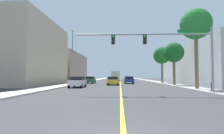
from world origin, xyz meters
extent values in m
plane|color=#38383A|center=(0.00, 42.00, 0.00)|extent=(192.00, 192.00, 0.00)
cube|color=beige|center=(-8.81, 42.00, 0.07)|extent=(2.57, 168.00, 0.15)
cube|color=#9E9B93|center=(8.81, 42.00, 0.07)|extent=(2.57, 168.00, 0.15)
cube|color=yellow|center=(0.00, 42.00, 0.00)|extent=(0.16, 144.00, 0.01)
cube|color=tan|center=(-17.54, 27.73, 5.55)|extent=(11.66, 18.37, 11.10)
cube|color=gray|center=(-19.05, 50.59, 4.00)|extent=(14.68, 22.70, 8.00)
cylinder|color=gray|center=(7.93, 12.25, 2.97)|extent=(0.20, 0.20, 5.65)
cylinder|color=gray|center=(1.92, 12.25, 5.22)|extent=(12.01, 0.14, 0.14)
cube|color=black|center=(2.12, 12.25, 4.77)|extent=(0.32, 0.24, 0.84)
sphere|color=green|center=(2.12, 12.11, 5.02)|extent=(0.20, 0.20, 0.20)
cube|color=black|center=(-0.68, 12.25, 4.77)|extent=(0.32, 0.24, 0.84)
sphere|color=green|center=(-0.68, 12.11, 5.02)|extent=(0.20, 0.20, 0.20)
cube|color=#147233|center=(5.53, 12.25, 5.47)|extent=(1.10, 0.04, 0.28)
cylinder|color=gray|center=(-8.03, 26.79, 4.59)|extent=(0.16, 0.16, 8.87)
cube|color=beige|center=(-8.03, 26.79, 9.17)|extent=(0.56, 0.28, 0.20)
cylinder|color=brown|center=(8.43, 16.89, 3.77)|extent=(0.40, 0.40, 7.24)
sphere|color=#287F33|center=(8.43, 16.89, 7.39)|extent=(3.46, 3.46, 3.46)
cone|color=#287F33|center=(9.45, 16.69, 7.19)|extent=(0.66, 1.48, 1.67)
cone|color=#287F33|center=(9.01, 17.75, 7.19)|extent=(1.21, 0.97, 1.72)
cone|color=#287F33|center=(7.96, 17.82, 7.19)|extent=(1.38, 0.94, 1.72)
cone|color=#287F33|center=(7.39, 16.89, 7.19)|extent=(0.44, 1.46, 1.59)
cone|color=#287F33|center=(7.94, 15.97, 7.19)|extent=(1.77, 1.29, 1.47)
cone|color=#287F33|center=(9.10, 16.10, 7.19)|extent=(1.30, 1.18, 1.63)
cylinder|color=brown|center=(8.39, 25.43, 2.69)|extent=(0.41, 0.41, 5.08)
sphere|color=#195B23|center=(8.39, 25.43, 5.23)|extent=(3.13, 3.13, 3.13)
cone|color=#195B23|center=(9.33, 25.44, 5.03)|extent=(0.45, 1.39, 1.53)
cone|color=#195B23|center=(8.73, 26.31, 5.03)|extent=(1.40, 0.86, 1.37)
cone|color=#195B23|center=(7.72, 26.09, 5.03)|extent=(1.37, 1.46, 1.63)
cone|color=#195B23|center=(7.57, 24.98, 5.03)|extent=(0.99, 1.39, 1.79)
cone|color=#195B23|center=(8.75, 24.56, 5.03)|extent=(1.40, 0.86, 1.67)
cylinder|color=brown|center=(8.44, 33.98, 2.93)|extent=(0.38, 0.38, 5.57)
sphere|color=#1E6B28|center=(8.44, 33.98, 5.72)|extent=(3.46, 3.46, 3.46)
cone|color=#1E6B28|center=(9.46, 34.18, 5.52)|extent=(0.71, 1.82, 1.61)
cone|color=#1E6B28|center=(9.01, 34.85, 5.52)|extent=(1.59, 1.27, 1.65)
cone|color=#1E6B28|center=(8.01, 34.92, 5.52)|extent=(1.69, 1.11, 1.51)
cone|color=#1E6B28|center=(7.41, 34.13, 5.52)|extent=(0.63, 1.73, 1.32)
cone|color=#1E6B28|center=(7.88, 33.10, 5.52)|extent=(1.49, 1.19, 1.45)
cone|color=#1E6B28|center=(8.91, 33.05, 5.52)|extent=(1.91, 1.36, 1.49)
cube|color=#196638|center=(-6.20, 34.18, 0.63)|extent=(1.87, 4.16, 0.63)
cube|color=black|center=(-6.19, 34.33, 1.18)|extent=(1.59, 1.90, 0.47)
cylinder|color=black|center=(-5.48, 32.65, 0.32)|extent=(0.24, 0.65, 0.64)
cylinder|color=black|center=(-7.02, 32.70, 0.32)|extent=(0.24, 0.65, 0.64)
cylinder|color=black|center=(-5.38, 35.66, 0.32)|extent=(0.24, 0.65, 0.64)
cylinder|color=black|center=(-6.92, 35.71, 0.32)|extent=(0.24, 0.65, 0.64)
cube|color=#1E389E|center=(1.73, 33.67, 0.65)|extent=(1.85, 4.59, 0.66)
cube|color=black|center=(1.73, 33.32, 1.21)|extent=(1.61, 2.21, 0.47)
cylinder|color=black|center=(0.91, 35.40, 0.32)|extent=(0.23, 0.64, 0.64)
cylinder|color=black|center=(2.51, 35.41, 0.32)|extent=(0.23, 0.64, 0.64)
cylinder|color=black|center=(0.94, 31.93, 0.32)|extent=(0.23, 0.64, 0.64)
cylinder|color=black|center=(2.54, 31.94, 0.32)|extent=(0.23, 0.64, 0.64)
cube|color=red|center=(-1.74, 35.43, 0.61)|extent=(1.96, 3.85, 0.58)
cube|color=black|center=(-1.75, 35.14, 1.15)|extent=(1.71, 1.65, 0.51)
cylinder|color=black|center=(-2.59, 36.80, 0.32)|extent=(0.23, 0.64, 0.64)
cylinder|color=black|center=(-0.87, 36.79, 0.32)|extent=(0.23, 0.64, 0.64)
cylinder|color=black|center=(-2.62, 34.07, 0.32)|extent=(0.23, 0.64, 0.64)
cylinder|color=black|center=(-0.90, 34.05, 0.32)|extent=(0.23, 0.64, 0.64)
cube|color=gold|center=(-1.26, 28.15, 0.63)|extent=(1.92, 4.21, 0.62)
cube|color=black|center=(-1.26, 27.95, 1.17)|extent=(1.67, 1.88, 0.45)
cylinder|color=black|center=(-2.08, 29.71, 0.32)|extent=(0.23, 0.64, 0.64)
cylinder|color=black|center=(-0.40, 29.69, 0.32)|extent=(0.23, 0.64, 0.64)
cylinder|color=black|center=(-2.11, 26.61, 0.32)|extent=(0.23, 0.64, 0.64)
cylinder|color=black|center=(-0.43, 26.59, 0.32)|extent=(0.23, 0.64, 0.64)
cube|color=white|center=(-5.79, 20.92, 0.64)|extent=(1.85, 4.28, 0.64)
cube|color=black|center=(-5.79, 20.97, 1.21)|extent=(1.59, 2.20, 0.48)
cylinder|color=black|center=(-4.97, 19.36, 0.32)|extent=(0.23, 0.64, 0.64)
cylinder|color=black|center=(-6.54, 19.33, 0.32)|extent=(0.23, 0.64, 0.64)
cylinder|color=black|center=(-5.04, 22.51, 0.32)|extent=(0.23, 0.64, 0.64)
cylinder|color=black|center=(-6.60, 22.48, 0.32)|extent=(0.23, 0.64, 0.64)
cube|color=slate|center=(-1.75, 48.11, 0.61)|extent=(1.85, 4.09, 0.57)
cube|color=black|center=(-1.75, 48.16, 1.11)|extent=(1.61, 1.92, 0.43)
cylinder|color=black|center=(-2.54, 49.60, 0.32)|extent=(0.23, 0.64, 0.64)
cylinder|color=black|center=(-0.93, 49.58, 0.32)|extent=(0.23, 0.64, 0.64)
cylinder|color=black|center=(-2.57, 46.63, 0.32)|extent=(0.23, 0.64, 0.64)
cylinder|color=black|center=(-0.96, 46.62, 0.32)|extent=(0.23, 0.64, 0.64)
cube|color=silver|center=(-1.32, 59.76, 1.25)|extent=(2.44, 2.50, 1.60)
cube|color=beige|center=(-1.40, 55.37, 1.72)|extent=(2.51, 6.36, 2.54)
cylinder|color=black|center=(-2.37, 59.78, 0.45)|extent=(0.30, 0.90, 0.90)
cylinder|color=black|center=(-0.27, 59.74, 0.45)|extent=(0.30, 0.90, 0.90)
cylinder|color=black|center=(-2.47, 53.81, 0.45)|extent=(0.30, 0.90, 0.90)
cylinder|color=black|center=(-0.37, 53.78, 0.45)|extent=(0.30, 0.90, 0.90)
cylinder|color=#3F3859|center=(8.90, 14.35, 0.55)|extent=(0.32, 0.32, 0.79)
cylinder|color=silver|center=(8.90, 14.35, 1.26)|extent=(0.38, 0.38, 0.63)
sphere|color=tan|center=(8.90, 14.35, 1.68)|extent=(0.21, 0.21, 0.21)
camera|label=1|loc=(-0.10, -4.35, 1.55)|focal=30.22mm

